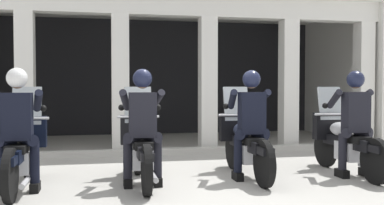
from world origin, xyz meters
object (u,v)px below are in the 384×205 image
at_px(police_officer_center_left, 142,117).
at_px(police_officer_far_right, 355,114).
at_px(motorcycle_center_left, 141,147).
at_px(police_officer_far_left, 18,119).
at_px(motorcycle_center_right, 245,143).
at_px(motorcycle_far_left, 22,150).
at_px(police_officer_center_right, 251,115).
at_px(motorcycle_far_right, 344,141).

height_order(police_officer_center_left, police_officer_far_right, same).
relative_size(motorcycle_center_left, police_officer_far_right, 1.29).
bearing_deg(police_officer_far_right, police_officer_far_left, -171.14).
distance_m(police_officer_far_left, police_officer_far_right, 4.73).
bearing_deg(motorcycle_center_left, motorcycle_center_right, 14.85).
relative_size(motorcycle_far_left, police_officer_center_right, 1.29).
relative_size(police_officer_far_left, police_officer_far_right, 1.00).
xyz_separation_m(motorcycle_far_left, motorcycle_center_left, (1.58, 0.03, 0.00)).
bearing_deg(police_officer_far_right, police_officer_center_left, -171.45).
height_order(motorcycle_far_left, police_officer_center_right, police_officer_center_right).
xyz_separation_m(motorcycle_far_left, police_officer_center_left, (1.58, -0.25, 0.44)).
relative_size(motorcycle_far_left, motorcycle_far_right, 1.00).
xyz_separation_m(motorcycle_far_left, motorcycle_far_right, (4.73, 0.04, 0.00)).
height_order(police_officer_center_left, police_officer_center_right, same).
bearing_deg(police_officer_far_right, motorcycle_center_right, 174.00).
relative_size(police_officer_center_right, police_officer_far_right, 1.00).
relative_size(motorcycle_far_left, motorcycle_center_left, 1.00).
distance_m(police_officer_center_right, motorcycle_far_right, 1.65).
distance_m(motorcycle_center_left, motorcycle_far_right, 3.16).
relative_size(motorcycle_center_right, motorcycle_far_right, 1.00).
xyz_separation_m(police_officer_center_right, motorcycle_far_right, (1.58, 0.16, -0.44)).
xyz_separation_m(police_officer_center_right, police_officer_far_right, (1.58, -0.12, 0.00)).
bearing_deg(motorcycle_far_right, police_officer_far_right, -81.84).
bearing_deg(motorcycle_far_left, police_officer_center_right, 1.72).
xyz_separation_m(motorcycle_far_left, police_officer_far_right, (4.73, -0.25, 0.44)).
height_order(police_officer_center_right, motorcycle_far_right, police_officer_center_right).
xyz_separation_m(motorcycle_center_left, motorcycle_far_right, (3.16, 0.01, 0.00)).
height_order(motorcycle_far_right, police_officer_far_right, police_officer_far_right).
bearing_deg(police_officer_center_left, police_officer_far_left, -168.75).
bearing_deg(police_officer_center_right, motorcycle_center_left, -174.77).
height_order(motorcycle_center_left, motorcycle_center_right, same).
bearing_deg(police_officer_far_left, police_officer_center_left, 5.06).
bearing_deg(police_officer_center_left, motorcycle_center_right, 24.81).
bearing_deg(police_officer_center_left, motorcycle_center_left, 99.92).
xyz_separation_m(motorcycle_far_right, police_officer_far_right, (-0.00, -0.28, 0.44)).
distance_m(motorcycle_center_left, police_officer_center_right, 1.64).
bearing_deg(police_officer_far_right, motorcycle_center_left, -176.59).
relative_size(police_officer_center_left, police_officer_center_right, 1.00).
bearing_deg(motorcycle_center_right, police_officer_center_right, -79.43).
bearing_deg(motorcycle_far_right, motorcycle_far_left, -171.14).
bearing_deg(police_officer_far_left, motorcycle_center_left, 15.20).
bearing_deg(motorcycle_center_left, motorcycle_far_left, -168.75).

